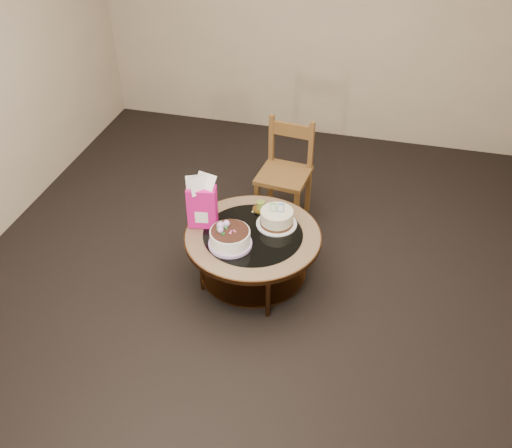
% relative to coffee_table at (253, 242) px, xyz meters
% --- Properties ---
extents(ground, '(5.00, 5.00, 0.00)m').
position_rel_coffee_table_xyz_m(ground, '(-0.00, 0.00, -0.38)').
color(ground, black).
rests_on(ground, ground).
extents(room_walls, '(4.52, 5.02, 2.61)m').
position_rel_coffee_table_xyz_m(room_walls, '(-0.00, 0.00, 1.16)').
color(room_walls, tan).
rests_on(room_walls, ground).
extents(coffee_table, '(1.02, 1.02, 0.46)m').
position_rel_coffee_table_xyz_m(coffee_table, '(0.00, 0.00, 0.00)').
color(coffee_table, '#543118').
rests_on(coffee_table, ground).
extents(decorated_cake, '(0.31, 0.31, 0.18)m').
position_rel_coffee_table_xyz_m(decorated_cake, '(-0.13, -0.17, 0.14)').
color(decorated_cake, '#C69FE0').
rests_on(decorated_cake, coffee_table).
extents(cream_cake, '(0.31, 0.31, 0.19)m').
position_rel_coffee_table_xyz_m(cream_cake, '(0.15, 0.15, 0.14)').
color(cream_cake, white).
rests_on(cream_cake, coffee_table).
extents(gift_bag, '(0.23, 0.18, 0.42)m').
position_rel_coffee_table_xyz_m(gift_bag, '(-0.39, 0.02, 0.29)').
color(gift_bag, '#DE1474').
rests_on(gift_bag, coffee_table).
extents(pillar_candle, '(0.13, 0.13, 0.10)m').
position_rel_coffee_table_xyz_m(pillar_candle, '(-0.01, 0.29, 0.11)').
color(pillar_candle, '#C9B552').
rests_on(pillar_candle, coffee_table).
extents(dining_chair, '(0.46, 0.46, 0.90)m').
position_rel_coffee_table_xyz_m(dining_chair, '(0.05, 0.89, 0.08)').
color(dining_chair, brown).
rests_on(dining_chair, ground).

